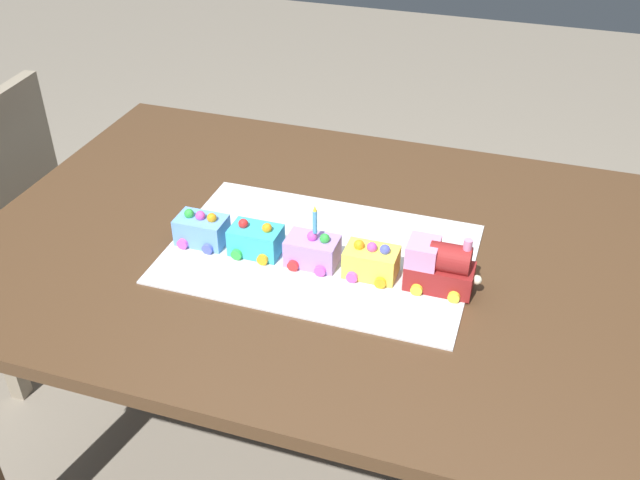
% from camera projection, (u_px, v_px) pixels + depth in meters
% --- Properties ---
extents(ground_plane, '(8.00, 8.00, 0.00)m').
position_uv_depth(ground_plane, '(318.00, 471.00, 1.91)').
color(ground_plane, gray).
extents(dining_table, '(1.40, 1.00, 0.74)m').
position_uv_depth(dining_table, '(318.00, 281.00, 1.55)').
color(dining_table, '#4C331E').
rests_on(dining_table, ground).
extents(cake_board, '(0.60, 0.40, 0.00)m').
position_uv_depth(cake_board, '(320.00, 253.00, 1.45)').
color(cake_board, silver).
rests_on(cake_board, dining_table).
extents(cake_locomotive, '(0.14, 0.08, 0.12)m').
position_uv_depth(cake_locomotive, '(440.00, 266.00, 1.33)').
color(cake_locomotive, maroon).
rests_on(cake_locomotive, cake_board).
extents(cake_car_caboose_lemon, '(0.10, 0.08, 0.07)m').
position_uv_depth(cake_car_caboose_lemon, '(371.00, 261.00, 1.37)').
color(cake_car_caboose_lemon, '#F4E04C').
rests_on(cake_car_caboose_lemon, cake_board).
extents(cake_car_tanker_lavender, '(0.10, 0.08, 0.07)m').
position_uv_depth(cake_car_tanker_lavender, '(313.00, 251.00, 1.40)').
color(cake_car_tanker_lavender, '#AD84E0').
rests_on(cake_car_tanker_lavender, cake_board).
extents(cake_car_gondola_turquoise, '(0.10, 0.08, 0.07)m').
position_uv_depth(cake_car_gondola_turquoise, '(256.00, 240.00, 1.43)').
color(cake_car_gondola_turquoise, '#38B7C6').
rests_on(cake_car_gondola_turquoise, cake_board).
extents(cake_car_hopper_sky_blue, '(0.10, 0.08, 0.07)m').
position_uv_depth(cake_car_hopper_sky_blue, '(202.00, 229.00, 1.46)').
color(cake_car_hopper_sky_blue, '#669EEA').
rests_on(cake_car_hopper_sky_blue, cake_board).
extents(birthday_candle, '(0.01, 0.01, 0.06)m').
position_uv_depth(birthday_candle, '(315.00, 220.00, 1.36)').
color(birthday_candle, '#4CA5E5').
rests_on(birthday_candle, cake_car_tanker_lavender).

